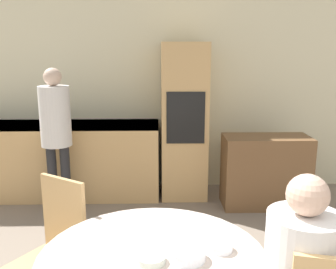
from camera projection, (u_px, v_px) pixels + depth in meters
wall_back at (168, 89)px, 4.83m from camera, size 6.78×0.05×2.60m
kitchen_counter at (61, 159)px, 4.64m from camera, size 2.41×0.60×0.92m
oven_unit at (184, 121)px, 4.58m from camera, size 0.55×0.59×1.89m
sideboard at (265, 171)px, 4.35m from camera, size 0.98×0.45×0.83m
chair_far_left at (55, 244)px, 2.47m from camera, size 0.55×0.55×0.98m
person_standing at (56, 125)px, 4.04m from camera, size 0.33×0.33×1.62m
bowl_near at (151, 259)px, 1.84m from camera, size 0.14×0.14×0.04m
bowl_centre at (188, 255)px, 1.86m from camera, size 0.18×0.18×0.05m
bowl_far at (221, 247)px, 1.95m from camera, size 0.12×0.12×0.04m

